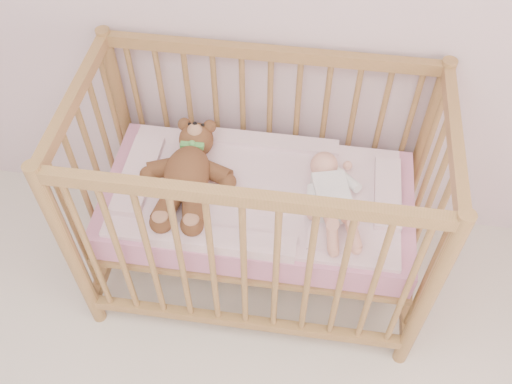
# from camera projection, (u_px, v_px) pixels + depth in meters

# --- Properties ---
(crib) EXTENTS (1.36, 0.76, 1.00)m
(crib) POSITION_uv_depth(u_px,v_px,m) (258.00, 201.00, 2.28)
(crib) COLOR #AC7A49
(crib) RESTS_ON floor
(mattress) EXTENTS (1.22, 0.62, 0.13)m
(mattress) POSITION_uv_depth(u_px,v_px,m) (258.00, 204.00, 2.29)
(mattress) COLOR pink
(mattress) RESTS_ON crib
(blanket) EXTENTS (1.10, 0.58, 0.06)m
(blanket) POSITION_uv_depth(u_px,v_px,m) (258.00, 192.00, 2.23)
(blanket) COLOR #F2A7B4
(blanket) RESTS_ON mattress
(baby) EXTENTS (0.36, 0.53, 0.12)m
(baby) POSITION_uv_depth(u_px,v_px,m) (332.00, 192.00, 2.13)
(baby) COLOR white
(baby) RESTS_ON blanket
(teddy_bear) EXTENTS (0.41, 0.57, 0.15)m
(teddy_bear) POSITION_uv_depth(u_px,v_px,m) (187.00, 174.00, 2.18)
(teddy_bear) COLOR brown
(teddy_bear) RESTS_ON blanket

